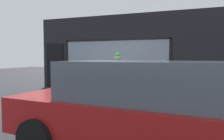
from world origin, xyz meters
name	(u,v)px	position (x,y,z in m)	size (l,w,h in m)	color
ground_plane	(101,102)	(0.00, 0.00, 0.00)	(40.00, 40.00, 0.00)	#2D2D33
shopfront_facade	(122,54)	(-0.06, 2.39, 1.61)	(8.04, 0.29, 3.26)	black
display_table_main	(110,77)	(0.00, 0.88, 0.74)	(2.47, 0.79, 0.92)	brown
person_browsing	(118,73)	(0.46, 0.36, 0.94)	(0.27, 0.65, 1.62)	#4C382D
small_dog	(102,91)	(-0.04, 0.19, 0.32)	(0.27, 0.59, 0.46)	#99724C
sandwich_board_sign	(165,87)	(1.92, 0.94, 0.46)	(0.73, 0.86, 0.89)	black
parked_car	(144,106)	(2.14, -3.27, 0.74)	(4.15, 2.10, 1.41)	#A51919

